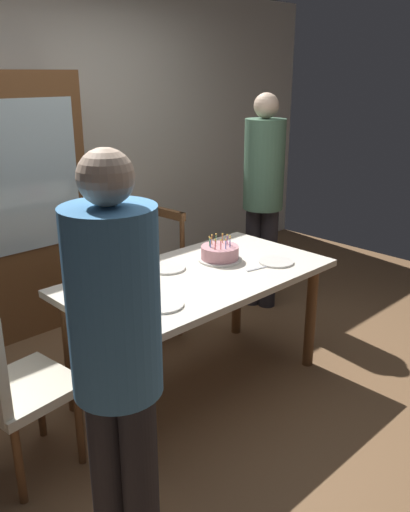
{
  "coord_description": "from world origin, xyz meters",
  "views": [
    {
      "loc": [
        -1.99,
        -2.11,
        1.88
      ],
      "look_at": [
        0.05,
        0.0,
        0.86
      ],
      "focal_mm": 36.94,
      "sensor_mm": 36.0,
      "label": 1
    }
  ],
  "objects_px": {
    "plate_near_guest": "(276,262)",
    "person_celebrant": "(117,354)",
    "plate_far_side": "(167,268)",
    "dining_table": "(199,289)",
    "plate_near_celebrant": "(162,304)",
    "china_cabinet": "(6,208)",
    "chair_spindle_back": "(149,278)",
    "birthday_cake": "(220,253)",
    "chair_upholstered": "(6,382)",
    "person_guest": "(263,190)"
  },
  "relations": [
    {
      "from": "birthday_cake",
      "to": "chair_upholstered",
      "type": "bearing_deg",
      "value": -178.4
    },
    {
      "from": "plate_near_celebrant",
      "to": "chair_spindle_back",
      "type": "relative_size",
      "value": 0.23
    },
    {
      "from": "plate_far_side",
      "to": "person_celebrant",
      "type": "relative_size",
      "value": 0.13
    },
    {
      "from": "birthday_cake",
      "to": "person_guest",
      "type": "relative_size",
      "value": 0.16
    },
    {
      "from": "chair_spindle_back",
      "to": "chair_upholstered",
      "type": "height_order",
      "value": "same"
    },
    {
      "from": "dining_table",
      "to": "plate_near_celebrant",
      "type": "bearing_deg",
      "value": -156.23
    },
    {
      "from": "birthday_cake",
      "to": "person_celebrant",
      "type": "relative_size",
      "value": 0.17
    },
    {
      "from": "chair_spindle_back",
      "to": "china_cabinet",
      "type": "xyz_separation_m",
      "value": [
        -0.66,
        0.8,
        0.49
      ]
    },
    {
      "from": "chair_upholstered",
      "to": "china_cabinet",
      "type": "height_order",
      "value": "china_cabinet"
    },
    {
      "from": "dining_table",
      "to": "birthday_cake",
      "type": "relative_size",
      "value": 5.72
    },
    {
      "from": "dining_table",
      "to": "plate_near_guest",
      "type": "bearing_deg",
      "value": -21.98
    },
    {
      "from": "dining_table",
      "to": "plate_near_celebrant",
      "type": "height_order",
      "value": "plate_near_celebrant"
    },
    {
      "from": "chair_spindle_back",
      "to": "plate_near_guest",
      "type": "bearing_deg",
      "value": -73.97
    },
    {
      "from": "plate_near_celebrant",
      "to": "china_cabinet",
      "type": "height_order",
      "value": "china_cabinet"
    },
    {
      "from": "person_celebrant",
      "to": "plate_near_guest",
      "type": "bearing_deg",
      "value": 18.77
    },
    {
      "from": "plate_near_celebrant",
      "to": "birthday_cake",
      "type": "bearing_deg",
      "value": 21.6
    },
    {
      "from": "person_guest",
      "to": "china_cabinet",
      "type": "height_order",
      "value": "china_cabinet"
    },
    {
      "from": "chair_spindle_back",
      "to": "person_guest",
      "type": "bearing_deg",
      "value": -11.65
    },
    {
      "from": "person_celebrant",
      "to": "china_cabinet",
      "type": "xyz_separation_m",
      "value": [
        0.64,
        2.28,
        0.0
      ]
    },
    {
      "from": "person_guest",
      "to": "china_cabinet",
      "type": "relative_size",
      "value": 0.92
    },
    {
      "from": "plate_near_guest",
      "to": "person_celebrant",
      "type": "relative_size",
      "value": 0.13
    },
    {
      "from": "china_cabinet",
      "to": "birthday_cake",
      "type": "bearing_deg",
      "value": -64.31
    },
    {
      "from": "chair_upholstered",
      "to": "person_guest",
      "type": "xyz_separation_m",
      "value": [
        2.41,
        0.5,
        0.46
      ]
    },
    {
      "from": "dining_table",
      "to": "plate_near_guest",
      "type": "relative_size",
      "value": 7.29
    },
    {
      "from": "dining_table",
      "to": "birthday_cake",
      "type": "distance_m",
      "value": 0.31
    },
    {
      "from": "plate_near_celebrant",
      "to": "person_celebrant",
      "type": "distance_m",
      "value": 0.85
    },
    {
      "from": "chair_spindle_back",
      "to": "person_guest",
      "type": "height_order",
      "value": "person_guest"
    },
    {
      "from": "chair_spindle_back",
      "to": "person_celebrant",
      "type": "height_order",
      "value": "person_celebrant"
    },
    {
      "from": "china_cabinet",
      "to": "plate_far_side",
      "type": "bearing_deg",
      "value": -74.94
    },
    {
      "from": "birthday_cake",
      "to": "chair_upholstered",
      "type": "relative_size",
      "value": 0.29
    },
    {
      "from": "plate_far_side",
      "to": "plate_near_guest",
      "type": "height_order",
      "value": "same"
    },
    {
      "from": "chair_upholstered",
      "to": "person_guest",
      "type": "distance_m",
      "value": 2.51
    },
    {
      "from": "plate_far_side",
      "to": "chair_upholstered",
      "type": "xyz_separation_m",
      "value": [
        -1.11,
        -0.15,
        -0.23
      ]
    },
    {
      "from": "plate_near_celebrant",
      "to": "china_cabinet",
      "type": "bearing_deg",
      "value": 90.2
    },
    {
      "from": "china_cabinet",
      "to": "chair_spindle_back",
      "type": "bearing_deg",
      "value": -50.82
    },
    {
      "from": "plate_near_celebrant",
      "to": "chair_upholstered",
      "type": "relative_size",
      "value": 0.23
    },
    {
      "from": "plate_near_guest",
      "to": "person_guest",
      "type": "bearing_deg",
      "value": 44.77
    },
    {
      "from": "birthday_cake",
      "to": "plate_far_side",
      "type": "relative_size",
      "value": 1.27
    },
    {
      "from": "plate_far_side",
      "to": "person_celebrant",
      "type": "height_order",
      "value": "person_celebrant"
    },
    {
      "from": "plate_far_side",
      "to": "dining_table",
      "type": "bearing_deg",
      "value": -67.56
    },
    {
      "from": "plate_far_side",
      "to": "person_celebrant",
      "type": "distance_m",
      "value": 1.37
    },
    {
      "from": "dining_table",
      "to": "plate_far_side",
      "type": "distance_m",
      "value": 0.23
    },
    {
      "from": "plate_near_guest",
      "to": "person_celebrant",
      "type": "height_order",
      "value": "person_celebrant"
    },
    {
      "from": "birthday_cake",
      "to": "chair_spindle_back",
      "type": "height_order",
      "value": "chair_spindle_back"
    },
    {
      "from": "plate_near_guest",
      "to": "chair_spindle_back",
      "type": "bearing_deg",
      "value": 106.03
    },
    {
      "from": "plate_near_celebrant",
      "to": "plate_near_guest",
      "type": "bearing_deg",
      "value": 0.0
    },
    {
      "from": "plate_near_guest",
      "to": "china_cabinet",
      "type": "relative_size",
      "value": 0.12
    },
    {
      "from": "birthday_cake",
      "to": "plate_near_guest",
      "type": "relative_size",
      "value": 1.27
    },
    {
      "from": "birthday_cake",
      "to": "plate_far_side",
      "type": "xyz_separation_m",
      "value": [
        -0.34,
        0.11,
        -0.04
      ]
    },
    {
      "from": "birthday_cake",
      "to": "chair_spindle_back",
      "type": "distance_m",
      "value": 0.75
    }
  ]
}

